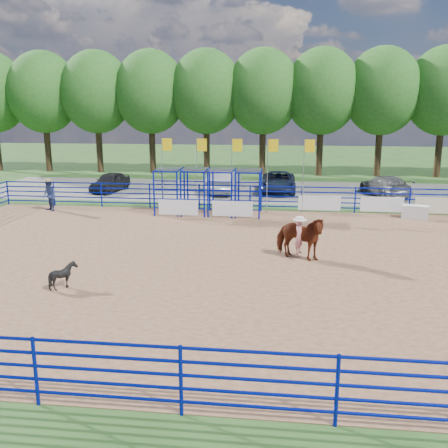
{
  "coord_description": "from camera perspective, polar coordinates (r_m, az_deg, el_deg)",
  "views": [
    {
      "loc": [
        1.88,
        -18.62,
        5.99
      ],
      "look_at": [
        -0.46,
        1.0,
        1.3
      ],
      "focal_mm": 40.0,
      "sensor_mm": 36.0,
      "label": 1
    }
  ],
  "objects": [
    {
      "name": "ground",
      "position": [
        19.65,
        0.98,
        -4.4
      ],
      "size": [
        120.0,
        120.0,
        0.0
      ],
      "primitive_type": "plane",
      "color": "#376026",
      "rests_on": "ground"
    },
    {
      "name": "arena_dirt",
      "position": [
        19.64,
        0.98,
        -4.37
      ],
      "size": [
        30.0,
        20.0,
        0.02
      ],
      "primitive_type": "cube",
      "color": "#9A6D4D",
      "rests_on": "ground"
    },
    {
      "name": "gravel_strip",
      "position": [
        36.16,
        3.73,
        3.8
      ],
      "size": [
        40.0,
        10.0,
        0.01
      ],
      "primitive_type": "cube",
      "color": "gray",
      "rests_on": "ground"
    },
    {
      "name": "announcer_table",
      "position": [
        28.94,
        21.0,
        1.29
      ],
      "size": [
        1.48,
        0.97,
        0.73
      ],
      "primitive_type": "cube",
      "rotation": [
        0.0,
        0.0,
        -0.26
      ],
      "color": "white",
      "rests_on": "arena_dirt"
    },
    {
      "name": "horse_and_rider",
      "position": [
        19.93,
        8.6,
        -1.35
      ],
      "size": [
        2.35,
        1.76,
        2.43
      ],
      "color": "maroon",
      "rests_on": "arena_dirt"
    },
    {
      "name": "calf",
      "position": [
        17.59,
        -17.89,
        -5.6
      ],
      "size": [
        0.89,
        0.81,
        0.9
      ],
      "primitive_type": "imported",
      "rotation": [
        0.0,
        0.0,
        1.67
      ],
      "color": "black",
      "rests_on": "arena_dirt"
    },
    {
      "name": "spectator_cowboy",
      "position": [
        30.61,
        -19.36,
        3.12
      ],
      "size": [
        1.11,
        1.09,
        1.86
      ],
      "color": "navy",
      "rests_on": "arena_dirt"
    },
    {
      "name": "car_a",
      "position": [
        36.75,
        -12.88,
        4.72
      ],
      "size": [
        2.18,
        4.17,
        1.35
      ],
      "primitive_type": "imported",
      "rotation": [
        0.0,
        0.0,
        -0.15
      ],
      "color": "black",
      "rests_on": "gravel_strip"
    },
    {
      "name": "car_b",
      "position": [
        35.34,
        0.0,
        4.97
      ],
      "size": [
        2.01,
        5.09,
        1.65
      ],
      "primitive_type": "imported",
      "rotation": [
        0.0,
        0.0,
        3.09
      ],
      "color": "gray",
      "rests_on": "gravel_strip"
    },
    {
      "name": "car_c",
      "position": [
        35.64,
        6.23,
        4.79
      ],
      "size": [
        2.39,
        5.17,
        1.44
      ],
      "primitive_type": "imported",
      "rotation": [
        0.0,
        0.0,
        -0.0
      ],
      "color": "black",
      "rests_on": "gravel_strip"
    },
    {
      "name": "car_d",
      "position": [
        35.72,
        17.91,
        4.19
      ],
      "size": [
        3.2,
        5.09,
        1.37
      ],
      "primitive_type": "imported",
      "rotation": [
        0.0,
        0.0,
        3.43
      ],
      "color": "#565759",
      "rests_on": "gravel_strip"
    },
    {
      "name": "perimeter_fence",
      "position": [
        19.43,
        0.99,
        -2.29
      ],
      "size": [
        30.1,
        20.1,
        1.5
      ],
      "color": "#0715AB",
      "rests_on": "ground"
    },
    {
      "name": "chute_assembly",
      "position": [
        28.11,
        -1.03,
        3.67
      ],
      "size": [
        19.32,
        2.41,
        4.2
      ],
      "color": "#0715AB",
      "rests_on": "ground"
    },
    {
      "name": "treeline",
      "position": [
        44.68,
        4.53,
        15.3
      ],
      "size": [
        56.4,
        6.4,
        11.24
      ],
      "color": "#3F2B19",
      "rests_on": "ground"
    }
  ]
}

